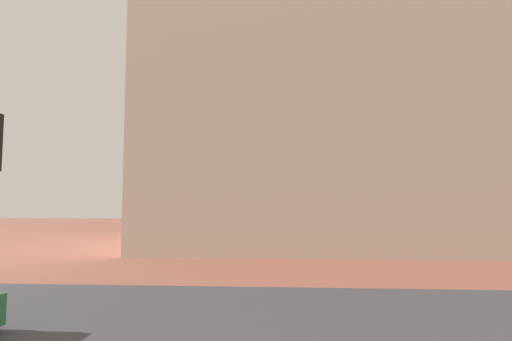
# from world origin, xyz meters

# --- Properties ---
(ground_plane) EXTENTS (120.00, 120.00, 0.00)m
(ground_plane) POSITION_xyz_m (0.00, 10.00, 0.00)
(ground_plane) COLOR brown
(street_asphalt_strip) EXTENTS (120.00, 8.85, 0.00)m
(street_asphalt_strip) POSITION_xyz_m (0.00, 8.80, 0.00)
(street_asphalt_strip) COLOR #38383D
(street_asphalt_strip) RESTS_ON ground_plane
(landmark_building) EXTENTS (23.43, 14.38, 41.40)m
(landmark_building) POSITION_xyz_m (3.32, 27.41, 12.05)
(landmark_building) COLOR beige
(landmark_building) RESTS_ON ground_plane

